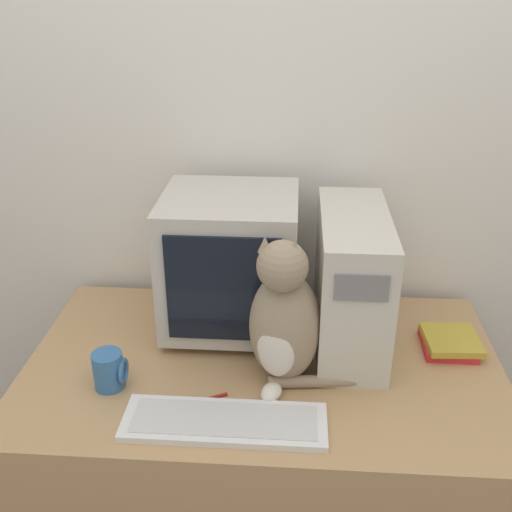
{
  "coord_description": "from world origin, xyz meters",
  "views": [
    {
      "loc": [
        0.08,
        -1.0,
        1.72
      ],
      "look_at": [
        -0.03,
        0.46,
        1.01
      ],
      "focal_mm": 42.0,
      "sensor_mm": 36.0,
      "label": 1
    }
  ],
  "objects_px": {
    "cat": "(284,320)",
    "pen": "(203,400)",
    "computer_tower": "(351,281)",
    "book_stack": "(449,342)",
    "keyboard": "(225,422)",
    "mug": "(110,370)",
    "crt_monitor": "(230,262)"
  },
  "relations": [
    {
      "from": "keyboard",
      "to": "mug",
      "type": "bearing_deg",
      "value": 157.94
    },
    {
      "from": "keyboard",
      "to": "cat",
      "type": "distance_m",
      "value": 0.29
    },
    {
      "from": "cat",
      "to": "mug",
      "type": "relative_size",
      "value": 4.07
    },
    {
      "from": "computer_tower",
      "to": "mug",
      "type": "xyz_separation_m",
      "value": [
        -0.64,
        -0.27,
        -0.15
      ]
    },
    {
      "from": "cat",
      "to": "mug",
      "type": "distance_m",
      "value": 0.48
    },
    {
      "from": "crt_monitor",
      "to": "keyboard",
      "type": "xyz_separation_m",
      "value": [
        0.03,
        -0.45,
        -0.21
      ]
    },
    {
      "from": "computer_tower",
      "to": "book_stack",
      "type": "bearing_deg",
      "value": -5.78
    },
    {
      "from": "book_stack",
      "to": "pen",
      "type": "bearing_deg",
      "value": -157.32
    },
    {
      "from": "computer_tower",
      "to": "pen",
      "type": "relative_size",
      "value": 3.98
    },
    {
      "from": "keyboard",
      "to": "book_stack",
      "type": "xyz_separation_m",
      "value": [
        0.62,
        0.37,
        0.01
      ]
    },
    {
      "from": "cat",
      "to": "pen",
      "type": "xyz_separation_m",
      "value": [
        -0.2,
        -0.11,
        -0.18
      ]
    },
    {
      "from": "crt_monitor",
      "to": "book_stack",
      "type": "xyz_separation_m",
      "value": [
        0.65,
        -0.09,
        -0.2
      ]
    },
    {
      "from": "cat",
      "to": "mug",
      "type": "height_order",
      "value": "cat"
    },
    {
      "from": "book_stack",
      "to": "cat",
      "type": "bearing_deg",
      "value": -160.25
    },
    {
      "from": "computer_tower",
      "to": "pen",
      "type": "bearing_deg",
      "value": -140.93
    },
    {
      "from": "keyboard",
      "to": "book_stack",
      "type": "bearing_deg",
      "value": 30.86
    },
    {
      "from": "crt_monitor",
      "to": "keyboard",
      "type": "bearing_deg",
      "value": -86.14
    },
    {
      "from": "computer_tower",
      "to": "cat",
      "type": "height_order",
      "value": "cat"
    },
    {
      "from": "cat",
      "to": "pen",
      "type": "bearing_deg",
      "value": -133.88
    },
    {
      "from": "book_stack",
      "to": "mug",
      "type": "bearing_deg",
      "value": -165.63
    },
    {
      "from": "keyboard",
      "to": "mug",
      "type": "distance_m",
      "value": 0.35
    },
    {
      "from": "pen",
      "to": "mug",
      "type": "bearing_deg",
      "value": 169.78
    },
    {
      "from": "computer_tower",
      "to": "mug",
      "type": "relative_size",
      "value": 4.65
    },
    {
      "from": "crt_monitor",
      "to": "mug",
      "type": "height_order",
      "value": "crt_monitor"
    },
    {
      "from": "keyboard",
      "to": "cat",
      "type": "bearing_deg",
      "value": 55.16
    },
    {
      "from": "crt_monitor",
      "to": "book_stack",
      "type": "distance_m",
      "value": 0.68
    },
    {
      "from": "computer_tower",
      "to": "keyboard",
      "type": "height_order",
      "value": "computer_tower"
    },
    {
      "from": "keyboard",
      "to": "mug",
      "type": "xyz_separation_m",
      "value": [
        -0.32,
        0.13,
        0.04
      ]
    },
    {
      "from": "crt_monitor",
      "to": "computer_tower",
      "type": "height_order",
      "value": "crt_monitor"
    },
    {
      "from": "computer_tower",
      "to": "cat",
      "type": "relative_size",
      "value": 1.14
    },
    {
      "from": "crt_monitor",
      "to": "computer_tower",
      "type": "xyz_separation_m",
      "value": [
        0.35,
        -0.06,
        -0.02
      ]
    },
    {
      "from": "mug",
      "to": "cat",
      "type": "bearing_deg",
      "value": 8.4
    }
  ]
}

